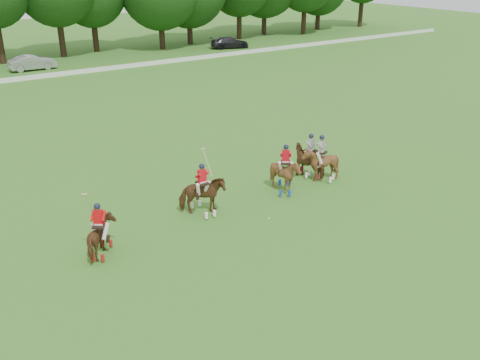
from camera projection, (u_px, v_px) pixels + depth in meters
ground at (277, 252)px, 21.43m from camera, size 180.00×180.00×0.00m
boundary_rail at (28, 78)px, 50.20m from camera, size 120.00×0.10×0.44m
car_mid at (32, 63)px, 54.27m from camera, size 4.59×1.67×1.51m
car_right at (230, 43)px, 66.78m from camera, size 5.14×3.24×1.39m
polo_red_a at (101, 237)px, 20.89m from camera, size 1.78×1.97×2.81m
polo_red_b at (203, 196)px, 24.24m from camera, size 1.75×1.50×2.99m
polo_red_c at (285, 175)px, 26.47m from camera, size 2.16×2.19×2.50m
polo_stripe_a at (310, 161)px, 28.31m from camera, size 1.50×2.21×2.40m
polo_stripe_b at (320, 164)px, 27.84m from camera, size 2.06×2.13×2.49m
polo_ball at (269, 218)px, 24.03m from camera, size 0.09×0.09×0.09m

